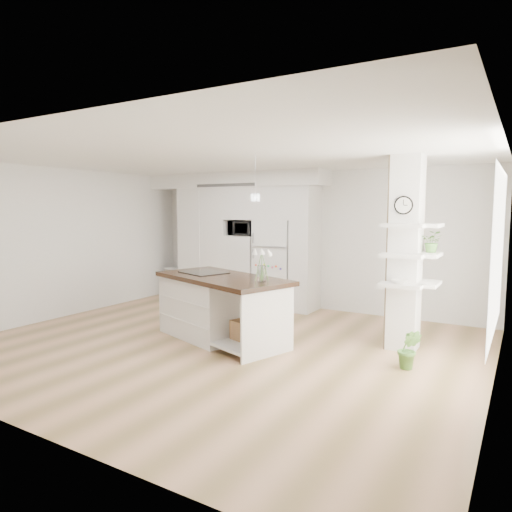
{
  "coord_description": "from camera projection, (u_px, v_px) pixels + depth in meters",
  "views": [
    {
      "loc": [
        3.73,
        -5.29,
        1.98
      ],
      "look_at": [
        0.05,
        0.9,
        1.22
      ],
      "focal_mm": 32.0,
      "sensor_mm": 36.0,
      "label": 1
    }
  ],
  "objects": [
    {
      "name": "floor",
      "position": [
        221.0,
        345.0,
        6.63
      ],
      "size": [
        7.0,
        6.0,
        0.01
      ],
      "primitive_type": "cube",
      "color": "tan",
      "rests_on": "ground"
    },
    {
      "name": "room",
      "position": [
        220.0,
        217.0,
        6.43
      ],
      "size": [
        7.04,
        6.04,
        2.72
      ],
      "color": "white",
      "rests_on": "ground"
    },
    {
      "name": "cabinet_wall",
      "position": [
        237.0,
        231.0,
        9.49
      ],
      "size": [
        4.0,
        0.71,
        2.7
      ],
      "color": "silver",
      "rests_on": "floor"
    },
    {
      "name": "refrigerator",
      "position": [
        277.0,
        264.0,
        9.1
      ],
      "size": [
        0.78,
        0.69,
        1.75
      ],
      "color": "white",
      "rests_on": "floor"
    },
    {
      "name": "column",
      "position": [
        410.0,
        254.0,
        6.24
      ],
      "size": [
        0.69,
        0.9,
        2.7
      ],
      "color": "silver",
      "rests_on": "floor"
    },
    {
      "name": "window",
      "position": [
        498.0,
        253.0,
        4.96
      ],
      "size": [
        0.0,
        2.4,
        2.4
      ],
      "primitive_type": "plane",
      "rotation": [
        1.57,
        0.0,
        -1.57
      ],
      "color": "white",
      "rests_on": "room"
    },
    {
      "name": "pendant_light",
      "position": [
        339.0,
        197.0,
        5.67
      ],
      "size": [
        0.12,
        0.12,
        0.1
      ],
      "primitive_type": "cylinder",
      "color": "white",
      "rests_on": "room"
    },
    {
      "name": "kitchen_island",
      "position": [
        213.0,
        305.0,
        6.99
      ],
      "size": [
        2.39,
        1.67,
        1.55
      ],
      "rotation": [
        0.0,
        0.0,
        -0.33
      ],
      "color": "silver",
      "rests_on": "floor"
    },
    {
      "name": "bookshelf",
      "position": [
        176.0,
        284.0,
        10.24
      ],
      "size": [
        0.62,
        0.49,
        0.64
      ],
      "rotation": [
        0.0,
        0.0,
        -0.38
      ],
      "color": "silver",
      "rests_on": "floor"
    },
    {
      "name": "floor_plant_a",
      "position": [
        409.0,
        349.0,
        5.61
      ],
      "size": [
        0.31,
        0.26,
        0.51
      ],
      "primitive_type": "imported",
      "rotation": [
        0.0,
        0.0,
        0.13
      ],
      "color": "#4A8133",
      "rests_on": "floor"
    },
    {
      "name": "floor_plant_b",
      "position": [
        411.0,
        319.0,
        7.16
      ],
      "size": [
        0.3,
        0.3,
        0.49
      ],
      "primitive_type": "imported",
      "rotation": [
        0.0,
        0.0,
        -0.09
      ],
      "color": "#4A8133",
      "rests_on": "floor"
    },
    {
      "name": "microwave",
      "position": [
        243.0,
        228.0,
        9.36
      ],
      "size": [
        0.54,
        0.37,
        0.3
      ],
      "primitive_type": "imported",
      "color": "#2D2D2D",
      "rests_on": "cabinet_wall"
    },
    {
      "name": "shelf_plant",
      "position": [
        432.0,
        242.0,
        6.24
      ],
      "size": [
        0.27,
        0.23,
        0.3
      ],
      "primitive_type": "imported",
      "color": "#4A8133",
      "rests_on": "column"
    },
    {
      "name": "decor_bowl",
      "position": [
        399.0,
        281.0,
        6.12
      ],
      "size": [
        0.22,
        0.22,
        0.05
      ],
      "primitive_type": "imported",
      "color": "white",
      "rests_on": "column"
    }
  ]
}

